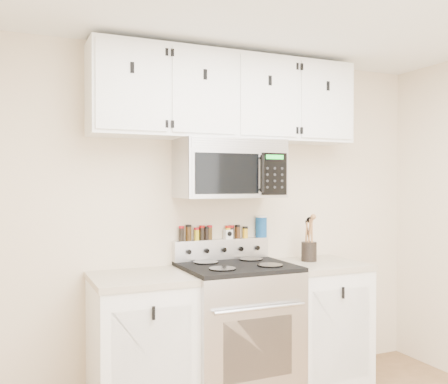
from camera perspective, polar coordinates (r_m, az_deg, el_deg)
name	(u,v)px	position (r m, az deg, el deg)	size (l,w,h in m)	color
back_wall	(220,219)	(3.81, -0.51, -3.11)	(3.50, 0.01, 2.50)	beige
range	(237,330)	(3.66, 1.51, -15.45)	(0.76, 0.65, 1.10)	#B7B7BA
base_cabinet_left	(141,345)	(3.47, -9.51, -16.85)	(0.64, 0.62, 0.92)	white
base_cabinet_right	(317,322)	(4.01, 10.62, -14.35)	(0.64, 0.62, 0.92)	white
microwave	(230,169)	(3.63, 0.68, 2.69)	(0.76, 0.44, 0.42)	#9E9EA3
upper_cabinets	(228,97)	(3.70, 0.51, 10.75)	(2.00, 0.35, 0.62)	white
utensil_crock	(309,250)	(3.94, 9.69, -6.55)	(0.12, 0.12, 0.35)	black
kitchen_timer	(228,234)	(3.81, 0.48, -4.84)	(0.06, 0.05, 0.07)	white
salt_canister	(261,226)	(3.93, 4.27, -3.95)	(0.09, 0.09, 0.17)	navy
spice_jar_0	(181,233)	(3.67, -4.91, -4.74)	(0.04, 0.04, 0.11)	black
spice_jar_1	(189,233)	(3.69, -4.07, -4.65)	(0.04, 0.04, 0.12)	#39240D
spice_jar_2	(197,234)	(3.71, -3.13, -4.80)	(0.04, 0.04, 0.09)	gold
spice_jar_3	(202,233)	(3.73, -2.54, -4.67)	(0.04, 0.04, 0.11)	black
spice_jar_4	(207,233)	(3.74, -2.00, -4.72)	(0.04, 0.04, 0.10)	black
spice_jar_5	(210,232)	(3.75, -1.66, -4.64)	(0.04, 0.04, 0.11)	#412C0F
spice_jar_6	(228,232)	(3.81, 0.46, -4.62)	(0.04, 0.04, 0.10)	yellow
spice_jar_7	(231,232)	(3.82, 0.83, -4.58)	(0.04, 0.04, 0.10)	black
spice_jar_8	(238,231)	(3.84, 1.57, -4.53)	(0.04, 0.04, 0.10)	#452510
spice_jar_9	(245,232)	(3.87, 2.44, -4.60)	(0.04, 0.04, 0.09)	gold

